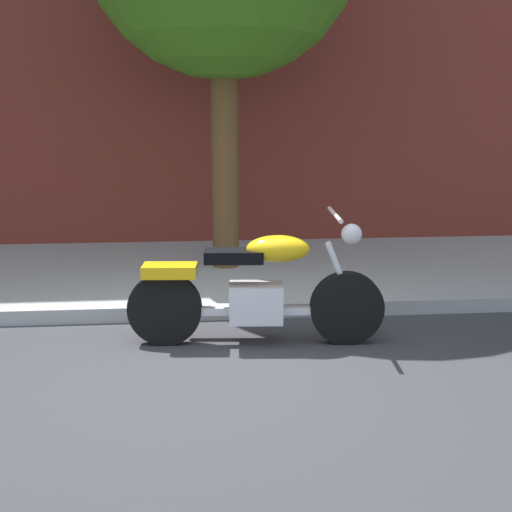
% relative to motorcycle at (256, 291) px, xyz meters
% --- Properties ---
extents(ground_plane, '(60.00, 60.00, 0.00)m').
position_rel_motorcycle_xyz_m(ground_plane, '(-0.56, -0.58, -0.45)').
color(ground_plane, '#38383D').
extents(sidewalk, '(24.37, 3.18, 0.14)m').
position_rel_motorcycle_xyz_m(sidewalk, '(-0.56, 2.24, -0.38)').
color(sidewalk, '#A7A7A7').
rests_on(sidewalk, ground).
extents(motorcycle, '(2.13, 0.70, 1.11)m').
position_rel_motorcycle_xyz_m(motorcycle, '(0.00, 0.00, 0.00)').
color(motorcycle, black).
rests_on(motorcycle, ground).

